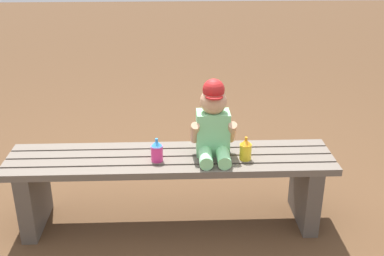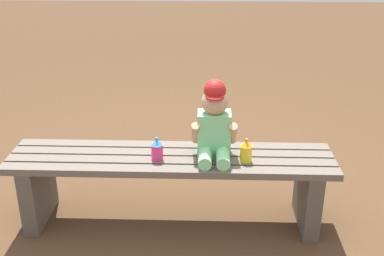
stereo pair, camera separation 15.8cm
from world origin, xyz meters
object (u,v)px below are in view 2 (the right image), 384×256
at_px(park_bench, 171,176).
at_px(sippy_cup_left, 157,149).
at_px(child_figure, 214,124).
at_px(sippy_cup_right, 246,151).

relative_size(park_bench, sippy_cup_left, 13.67).
relative_size(park_bench, child_figure, 4.19).
bearing_deg(child_figure, park_bench, -175.46).
bearing_deg(sippy_cup_right, child_figure, 158.08).
xyz_separation_m(child_figure, sippy_cup_right, (0.16, -0.07, -0.12)).
bearing_deg(park_bench, child_figure, 4.54).
relative_size(park_bench, sippy_cup_right, 13.67).
bearing_deg(sippy_cup_right, sippy_cup_left, 180.00).
relative_size(child_figure, sippy_cup_right, 3.26).
xyz_separation_m(park_bench, sippy_cup_right, (0.38, -0.05, 0.18)).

